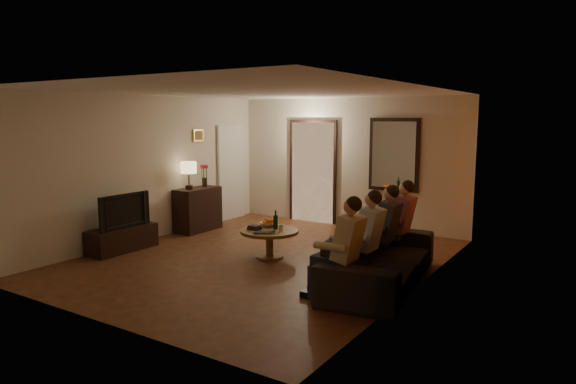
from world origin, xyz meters
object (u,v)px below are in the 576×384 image
Objects in this scene: table_lamp at (189,175)px; laptop at (264,233)px; dresser at (198,209)px; dog at (341,247)px; tv_stand at (122,239)px; person_d at (398,227)px; wine_bottle at (276,219)px; sofa at (381,257)px; bowl at (268,224)px; tv at (121,210)px; coffee_table at (270,244)px; person_c at (383,235)px; person_b at (365,244)px; person_a at (344,254)px.

laptop is (2.41, -0.92, -0.65)m from table_lamp.
dresser is 3.53m from dog.
tv_stand is 4.51m from person_d.
tv_stand is 2.63m from wine_bottle.
dog is at bearing -9.76° from laptop.
bowl is (-2.16, 0.48, 0.11)m from sofa.
tv is 2.55m from coffee_table.
dresser is at bearing 168.84° from person_c.
dog is at bearing 52.42° from sofa.
bowl is (2.13, 1.20, 0.28)m from tv_stand.
dog is at bearing 133.45° from person_b.
dresser is 4.67m from person_a.
person_d is (0.00, 1.80, 0.00)m from person_a.
person_a is at bearing -23.31° from table_lamp.
bowl is at bearing 152.45° from wine_bottle.
wine_bottle reaches higher than sofa.
laptop is at bearing 82.45° from sofa.
dog is (-0.73, 1.37, -0.32)m from person_a.
person_d is 2.11m from bowl.
dresser is 4.44m from sofa.
person_d reaches higher than laptop.
tv reaches higher than sofa.
person_c is at bearing -24.55° from laptop.
wine_bottle is at bearing 145.40° from person_a.
person_c is 1.30× the size of coffee_table.
tv is 4.37m from sofa.
wine_bottle is (2.36, 1.08, -0.08)m from tv.
table_lamp reaches higher than tv.
person_c is at bearing -11.16° from dresser.
dresser is at bearing 90.00° from table_lamp.
person_b is at bearing -20.83° from bowl.
coffee_table is at bearing 148.26° from person_a.
dog is at bearing 166.79° from person_c.
table_lamp is 4.23m from person_d.
dresser is 0.80× the size of tv_stand.
coffee_table is 2.97× the size of wine_bottle.
person_a reaches higher than sofa.
tv is at bearing -143.16° from dog.
sofa is 1.98m from wine_bottle.
person_a is at bearing -33.87° from bowl.
table_lamp is 1.68m from tv.
tv_stand is at bearing -90.00° from table_lamp.
wine_bottle reaches higher than coffee_table.
person_a is 2.23m from wine_bottle.
wine_bottle is at bearing -12.95° from table_lamp.
dog is 1.81× the size of wine_bottle.
coffee_table is (2.31, -0.64, -0.89)m from table_lamp.
tv is at bearing -158.99° from person_d.
person_d is at bearing -68.99° from tv.
table_lamp is 2.48m from wine_bottle.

